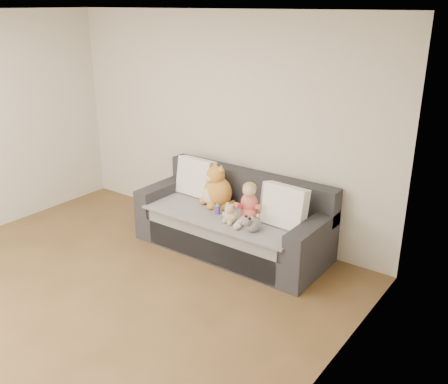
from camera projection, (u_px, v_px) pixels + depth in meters
name	position (u px, v px, depth m)	size (l,w,h in m)	color
room_shell	(80.00, 169.00, 4.36)	(5.00, 5.00, 5.00)	brown
sofa	(234.00, 223.00, 5.68)	(2.20, 0.94, 0.85)	#25252A
cushion_left	(196.00, 177.00, 6.00)	(0.50, 0.24, 0.47)	white
cushion_right_back	(279.00, 202.00, 5.35)	(0.43, 0.22, 0.39)	white
cushion_right_front	(285.00, 206.00, 5.15)	(0.49, 0.24, 0.45)	white
toddler	(249.00, 205.00, 5.29)	(0.32, 0.43, 0.43)	#D5624B
plush_cat	(217.00, 189.00, 5.70)	(0.40, 0.37, 0.52)	orange
teddy_bear	(229.00, 215.00, 5.26)	(0.18, 0.14, 0.23)	tan
plush_cow	(252.00, 224.00, 5.07)	(0.15, 0.23, 0.19)	white
sippy_cup	(218.00, 208.00, 5.50)	(0.11, 0.07, 0.12)	#6F3592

